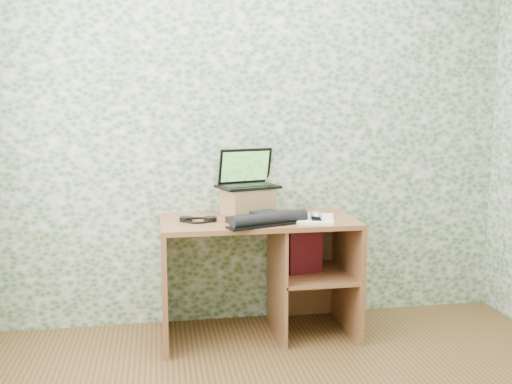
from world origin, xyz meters
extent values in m
plane|color=silver|center=(0.00, 1.75, 1.30)|extent=(3.50, 0.00, 3.50)
cube|color=brown|center=(0.00, 1.44, 0.73)|extent=(1.20, 0.60, 0.03)
cube|color=brown|center=(-0.58, 1.44, 0.36)|extent=(0.03, 0.60, 0.72)
cube|color=brown|center=(0.58, 1.44, 0.36)|extent=(0.03, 0.60, 0.72)
cube|color=brown|center=(0.12, 1.44, 0.36)|extent=(0.02, 0.56, 0.72)
cube|color=brown|center=(0.35, 1.44, 0.38)|extent=(0.46, 0.56, 0.02)
cube|color=brown|center=(0.36, 1.73, 0.36)|extent=(0.48, 0.02, 0.72)
cube|color=#9C6B46|center=(-0.04, 1.58, 0.84)|extent=(0.35, 0.32, 0.17)
cube|color=black|center=(-0.04, 1.58, 0.93)|extent=(0.43, 0.35, 0.02)
cube|color=black|center=(-0.04, 1.58, 0.94)|extent=(0.34, 0.22, 0.00)
cube|color=black|center=(-0.04, 1.69, 1.06)|extent=(0.37, 0.16, 0.23)
cube|color=#1D5117|center=(-0.04, 1.68, 1.05)|extent=(0.33, 0.14, 0.19)
cube|color=black|center=(0.03, 1.36, 0.77)|extent=(0.50, 0.32, 0.04)
cube|color=black|center=(0.03, 1.36, 0.78)|extent=(0.19, 0.19, 0.06)
cylinder|color=black|center=(0.03, 1.24, 0.79)|extent=(0.49, 0.23, 0.07)
cube|color=black|center=(0.03, 1.23, 0.76)|extent=(0.54, 0.28, 0.01)
torus|color=black|center=(-0.37, 1.42, 0.76)|extent=(0.19, 0.19, 0.01)
cylinder|color=black|center=(-0.45, 1.43, 0.76)|extent=(0.08, 0.08, 0.03)
cylinder|color=black|center=(-0.30, 1.41, 0.76)|extent=(0.08, 0.08, 0.03)
cube|color=white|center=(0.34, 1.34, 0.76)|extent=(0.30, 0.36, 0.01)
ellipsoid|color=#B8B8BA|center=(0.33, 1.29, 0.78)|extent=(0.09, 0.12, 0.04)
cylinder|color=black|center=(0.38, 1.43, 0.77)|extent=(0.01, 0.16, 0.01)
cube|color=maroon|center=(0.30, 1.44, 0.52)|extent=(0.23, 0.11, 0.27)
camera|label=1|loc=(-0.60, -1.98, 1.44)|focal=40.00mm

